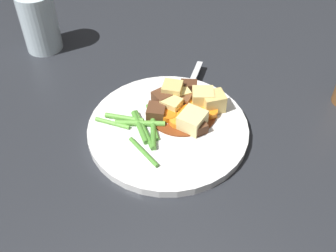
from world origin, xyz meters
TOP-DOWN VIEW (x-y plane):
  - ground_plane at (0.00, 0.00)m, footprint 3.00×3.00m
  - dinner_plate at (0.00, 0.00)m, footprint 0.25×0.25m
  - stew_sauce at (0.04, 0.01)m, footprint 0.11×0.11m
  - carrot_slice_0 at (0.04, -0.01)m, footprint 0.05×0.05m
  - carrot_slice_1 at (0.07, -0.02)m, footprint 0.03×0.03m
  - carrot_slice_2 at (0.02, -0.01)m, footprint 0.04×0.04m
  - carrot_slice_3 at (0.06, 0.01)m, footprint 0.04×0.04m
  - carrot_slice_4 at (0.01, 0.01)m, footprint 0.04×0.04m
  - carrot_slice_5 at (0.05, 0.01)m, footprint 0.03×0.03m
  - potato_chunk_0 at (0.08, -0.02)m, footprint 0.04×0.04m
  - potato_chunk_1 at (0.06, 0.04)m, footprint 0.03×0.03m
  - potato_chunk_2 at (0.03, 0.02)m, footprint 0.03×0.04m
  - potato_chunk_3 at (0.07, -0.00)m, footprint 0.05×0.04m
  - potato_chunk_4 at (0.05, 0.04)m, footprint 0.04×0.04m
  - potato_chunk_5 at (0.03, -0.02)m, footprint 0.05×0.05m
  - meat_chunk_0 at (0.03, -0.04)m, footprint 0.03×0.02m
  - meat_chunk_1 at (0.02, 0.05)m, footprint 0.03×0.03m
  - meat_chunk_2 at (-0.00, 0.03)m, footprint 0.04×0.04m
  - meat_chunk_3 at (0.08, 0.04)m, footprint 0.03×0.03m
  - meat_chunk_4 at (0.05, 0.02)m, footprint 0.03×0.03m
  - green_bean_0 at (-0.07, 0.06)m, footprint 0.03×0.05m
  - green_bean_1 at (-0.02, 0.01)m, footprint 0.06×0.07m
  - green_bean_2 at (-0.06, -0.02)m, footprint 0.01×0.07m
  - green_bean_3 at (-0.04, 0.05)m, footprint 0.04×0.05m
  - green_bean_4 at (-0.04, 0.02)m, footprint 0.03×0.07m
  - green_bean_5 at (-0.03, 0.03)m, footprint 0.06×0.06m
  - green_bean_6 at (-0.01, 0.02)m, footprint 0.04×0.07m
  - green_bean_7 at (-0.04, 0.01)m, footprint 0.03×0.08m
  - fork at (0.07, 0.04)m, footprint 0.16×0.11m
  - water_glass at (-0.04, 0.34)m, footprint 0.07×0.07m

SIDE VIEW (x-z plane):
  - ground_plane at x=0.00m, z-range 0.00..0.00m
  - dinner_plate at x=0.00m, z-range 0.00..0.01m
  - stew_sauce at x=0.04m, z-range 0.01..0.02m
  - fork at x=0.07m, z-range 0.01..0.02m
  - green_bean_6 at x=-0.01m, z-range 0.01..0.02m
  - green_bean_2 at x=-0.06m, z-range 0.01..0.02m
  - green_bean_0 at x=-0.07m, z-range 0.01..0.02m
  - green_bean_7 at x=-0.04m, z-range 0.01..0.02m
  - green_bean_3 at x=-0.04m, z-range 0.01..0.02m
  - green_bean_1 at x=-0.02m, z-range 0.01..0.02m
  - green_bean_4 at x=-0.04m, z-range 0.01..0.02m
  - green_bean_5 at x=-0.03m, z-range 0.01..0.02m
  - carrot_slice_5 at x=0.05m, z-range 0.01..0.02m
  - carrot_slice_3 at x=0.06m, z-range 0.01..0.03m
  - carrot_slice_1 at x=0.07m, z-range 0.01..0.03m
  - carrot_slice_2 at x=0.02m, z-range 0.01..0.03m
  - carrot_slice_0 at x=0.04m, z-range 0.01..0.03m
  - carrot_slice_4 at x=0.01m, z-range 0.01..0.03m
  - meat_chunk_0 at x=0.03m, z-range 0.01..0.03m
  - meat_chunk_4 at x=0.05m, z-range 0.01..0.03m
  - meat_chunk_2 at x=0.00m, z-range 0.01..0.03m
  - potato_chunk_1 at x=0.06m, z-range 0.01..0.03m
  - meat_chunk_3 at x=0.08m, z-range 0.01..0.04m
  - potato_chunk_2 at x=0.03m, z-range 0.01..0.04m
  - meat_chunk_1 at x=0.02m, z-range 0.01..0.04m
  - potato_chunk_5 at x=0.03m, z-range 0.01..0.04m
  - potato_chunk_0 at x=0.08m, z-range 0.01..0.04m
  - potato_chunk_4 at x=0.05m, z-range 0.01..0.05m
  - potato_chunk_3 at x=0.07m, z-range 0.01..0.05m
  - water_glass at x=-0.04m, z-range 0.00..0.11m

